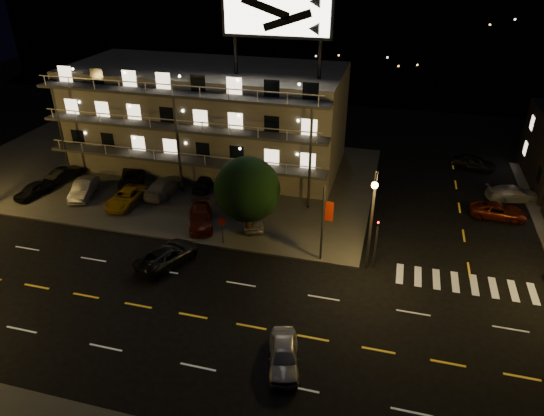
% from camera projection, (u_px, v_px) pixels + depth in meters
% --- Properties ---
extents(ground, '(140.00, 140.00, 0.00)m').
position_uv_depth(ground, '(222.00, 321.00, 31.38)').
color(ground, black).
rests_on(ground, ground).
extents(curb_nw, '(44.00, 24.00, 0.15)m').
position_uv_depth(curb_nw, '(162.00, 172.00, 51.41)').
color(curb_nw, '#3D3D3B').
rests_on(curb_nw, ground).
extents(motel, '(28.00, 13.80, 18.10)m').
position_uv_depth(motel, '(208.00, 116.00, 51.25)').
color(motel, gray).
rests_on(motel, ground).
extents(hill_backdrop, '(120.00, 25.00, 24.00)m').
position_uv_depth(hill_backdrop, '(321.00, 6.00, 85.36)').
color(hill_backdrop, black).
rests_on(hill_backdrop, ground).
extents(streetlight_nc, '(0.44, 1.92, 8.00)m').
position_uv_depth(streetlight_nc, '(372.00, 213.00, 33.80)').
color(streetlight_nc, '#2D2D30').
rests_on(streetlight_nc, ground).
extents(signal_nw, '(0.20, 0.27, 4.60)m').
position_uv_depth(signal_nw, '(376.00, 239.00, 35.31)').
color(signal_nw, '#2D2D30').
rests_on(signal_nw, ground).
extents(banner_north, '(0.83, 0.16, 6.40)m').
position_uv_depth(banner_north, '(324.00, 222.00, 35.70)').
color(banner_north, '#2D2D30').
rests_on(banner_north, ground).
extents(stop_sign, '(0.91, 0.11, 2.61)m').
position_uv_depth(stop_sign, '(222.00, 226.00, 38.48)').
color(stop_sign, '#2D2D30').
rests_on(stop_sign, ground).
extents(tree, '(5.46, 5.25, 6.87)m').
position_uv_depth(tree, '(247.00, 191.00, 38.38)').
color(tree, black).
rests_on(tree, curb_nw).
extents(lot_car_0, '(2.31, 4.10, 1.32)m').
position_uv_depth(lot_car_0, '(33.00, 190.00, 46.16)').
color(lot_car_0, black).
rests_on(lot_car_0, curb_nw).
extents(lot_car_1, '(2.77, 4.92, 1.54)m').
position_uv_depth(lot_car_1, '(84.00, 189.00, 46.15)').
color(lot_car_1, gray).
rests_on(lot_car_1, curb_nw).
extents(lot_car_2, '(2.32, 4.93, 1.36)m').
position_uv_depth(lot_car_2, '(126.00, 197.00, 44.74)').
color(lot_car_2, gold).
rests_on(lot_car_2, curb_nw).
extents(lot_car_3, '(3.65, 5.21, 1.40)m').
position_uv_depth(lot_car_3, '(201.00, 218.00, 41.44)').
color(lot_car_3, '#57190C').
rests_on(lot_car_3, curb_nw).
extents(lot_car_4, '(3.09, 4.52, 1.43)m').
position_uv_depth(lot_car_4, '(253.00, 217.00, 41.45)').
color(lot_car_4, gray).
rests_on(lot_car_4, curb_nw).
extents(lot_car_5, '(2.34, 4.15, 1.29)m').
position_uv_depth(lot_car_5, '(65.00, 173.00, 49.46)').
color(lot_car_5, black).
rests_on(lot_car_5, curb_nw).
extents(lot_car_6, '(4.08, 5.61, 1.42)m').
position_uv_depth(lot_car_6, '(133.00, 176.00, 48.83)').
color(lot_car_6, black).
rests_on(lot_car_6, curb_nw).
extents(lot_car_7, '(2.43, 5.42, 1.54)m').
position_uv_depth(lot_car_7, '(164.00, 186.00, 46.55)').
color(lot_car_7, gray).
rests_on(lot_car_7, curb_nw).
extents(lot_car_8, '(1.87, 3.94, 1.30)m').
position_uv_depth(lot_car_8, '(204.00, 182.00, 47.62)').
color(lot_car_8, black).
rests_on(lot_car_8, curb_nw).
extents(lot_car_9, '(1.66, 4.20, 1.36)m').
position_uv_depth(lot_car_9, '(229.00, 190.00, 46.00)').
color(lot_car_9, '#57190C').
rests_on(lot_car_9, curb_nw).
extents(side_car_1, '(4.86, 2.38, 1.33)m').
position_uv_depth(side_car_1, '(498.00, 211.00, 42.82)').
color(side_car_1, '#57190C').
rests_on(side_car_1, ground).
extents(side_car_2, '(5.20, 3.12, 1.41)m').
position_uv_depth(side_car_2, '(513.00, 194.00, 45.71)').
color(side_car_2, gray).
rests_on(side_car_2, ground).
extents(side_car_3, '(4.57, 2.54, 1.47)m').
position_uv_depth(side_car_3, '(474.00, 162.00, 52.18)').
color(side_car_3, black).
rests_on(side_car_3, ground).
extents(road_car_east, '(2.69, 4.52, 1.44)m').
position_uv_depth(road_car_east, '(284.00, 355.00, 27.84)').
color(road_car_east, gray).
rests_on(road_car_east, ground).
extents(road_car_west, '(4.24, 5.78, 1.46)m').
position_uv_depth(road_car_west, '(167.00, 255.00, 36.68)').
color(road_car_west, black).
rests_on(road_car_west, ground).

